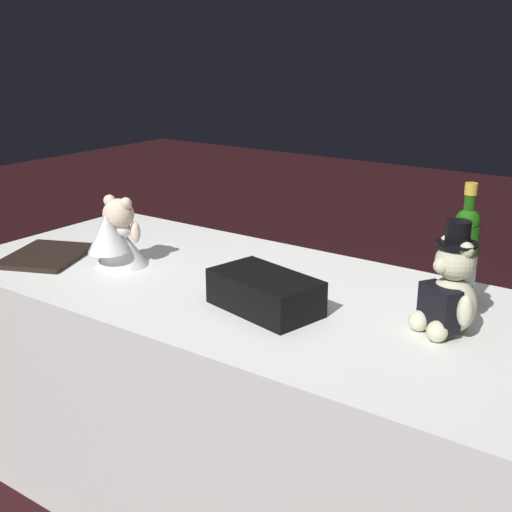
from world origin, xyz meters
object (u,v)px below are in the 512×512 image
at_px(champagne_bottle, 464,255).
at_px(teddy_bear_groom, 449,292).
at_px(gift_case_black, 265,292).
at_px(guestbook, 47,256).
at_px(teddy_bear_bride, 117,237).

bearing_deg(champagne_bottle, teddy_bear_groom, 99.62).
xyz_separation_m(teddy_bear_groom, gift_case_black, (0.45, 0.14, -0.06)).
bearing_deg(guestbook, champagne_bottle, 174.95).
bearing_deg(guestbook, teddy_bear_bride, 174.52).
distance_m(teddy_bear_groom, champagne_bottle, 0.21).
bearing_deg(gift_case_black, guestbook, 3.80).
bearing_deg(champagne_bottle, guestbook, 17.84).
bearing_deg(guestbook, gift_case_black, 160.91).
relative_size(teddy_bear_bride, gift_case_black, 0.69).
height_order(teddy_bear_groom, teddy_bear_bride, teddy_bear_groom).
bearing_deg(teddy_bear_groom, teddy_bear_bride, 6.38).
bearing_deg(teddy_bear_groom, champagne_bottle, -80.38).
height_order(gift_case_black, guestbook, gift_case_black).
bearing_deg(teddy_bear_bride, champagne_bottle, -162.05).
xyz_separation_m(teddy_bear_groom, champagne_bottle, (0.04, -0.21, 0.03)).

